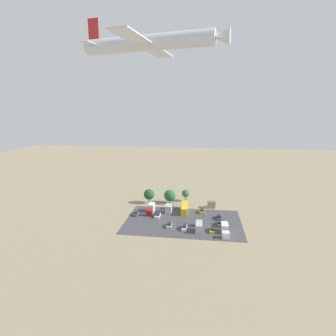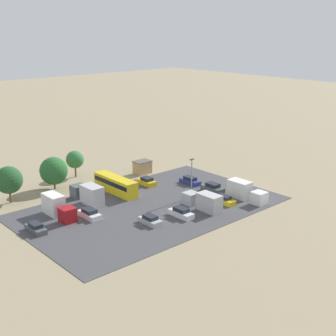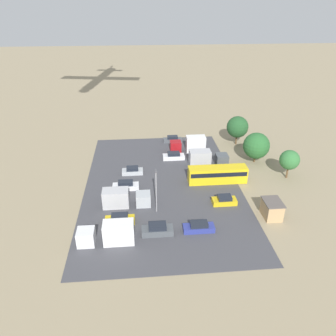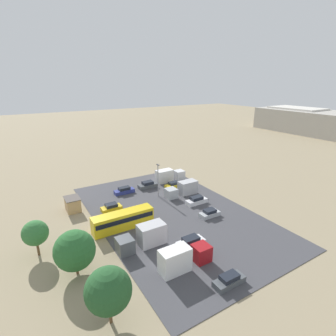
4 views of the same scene
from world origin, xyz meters
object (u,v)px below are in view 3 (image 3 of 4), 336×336
parked_truck_0 (110,234)px  parked_truck_2 (190,145)px  bus (217,174)px  parked_car_7 (133,171)px  parked_car_6 (174,156)px  parked_truck_3 (124,198)px  parked_car_2 (224,200)px  parked_car_4 (157,230)px  parked_car_1 (120,219)px  shed_building (272,209)px  parked_car_5 (199,227)px  parked_car_3 (173,139)px  parked_truck_1 (206,159)px  parked_car_0 (126,186)px

parked_truck_0 → parked_truck_2: (29.67, -15.80, 0.13)m
bus → parked_car_7: bearing=73.7°
parked_truck_2 → parked_car_6: bearing=131.9°
parked_car_6 → parked_truck_3: (-16.93, 10.08, 0.76)m
bus → parked_car_2: bus is taller
parked_car_6 → parked_car_7: parked_car_6 is taller
parked_car_4 → parked_truck_2: parked_truck_2 is taller
parked_car_4 → parked_car_7: parked_car_4 is taller
parked_car_1 → parked_truck_2: parked_truck_2 is taller
shed_building → parked_car_4: size_ratio=0.80×
parked_car_4 → parked_car_6: size_ratio=1.00×
shed_building → parked_car_1: shed_building is taller
parked_car_5 → parked_car_7: parked_car_5 is taller
shed_building → parked_car_7: size_ratio=0.91×
parked_car_3 → parked_car_7: bearing=-31.8°
parked_car_6 → parked_truck_1: (-3.82, -6.25, 0.92)m
bus → parked_truck_1: (6.70, 0.85, -0.09)m
parked_car_4 → parked_truck_2: (28.35, -9.00, 0.91)m
parked_truck_1 → parked_truck_3: 20.95m
bus → parked_truck_0: (-15.53, 18.85, -0.17)m
parked_car_1 → parked_car_4: parked_car_4 is taller
shed_building → parked_truck_3: 23.86m
parked_truck_2 → parked_truck_0: bearing=152.0°
parked_car_4 → parked_truck_0: bearing=101.0°
parked_car_7 → parked_car_4: bearing=11.3°
shed_building → parked_car_6: bearing=31.0°
parked_car_2 → parked_car_0: bearing=-110.6°
parked_car_0 → parked_truck_0: (-14.41, 1.84, 0.81)m
parked_truck_3 → parked_car_5: bearing=55.6°
bus → parked_truck_3: 18.34m
parked_car_7 → parked_truck_2: 15.98m
parked_car_7 → parked_truck_3: (-11.04, 1.34, 0.80)m
parked_car_5 → parked_car_6: bearing=2.7°
parked_car_3 → parked_car_7: parked_car_3 is taller
parked_car_0 → parked_car_6: (11.63, -9.91, -0.03)m
parked_car_7 → parked_truck_0: bearing=-8.5°
parked_truck_1 → parked_truck_3: parked_truck_1 is taller
shed_building → parked_car_1: 23.79m
parked_car_4 → parked_truck_1: (20.91, -11.21, 0.86)m
parked_car_2 → parked_car_3: bearing=-167.6°
parked_car_3 → parked_truck_3: (-26.24, 10.78, 0.78)m
parked_car_2 → parked_car_5: size_ratio=0.87×
parked_car_6 → parked_truck_1: 7.38m
bus → parked_truck_0: parked_truck_0 is taller
bus → parked_car_6: bus is taller
parked_truck_1 → parked_truck_3: bearing=-51.2°
parked_car_1 → parked_car_2: 17.64m
parked_car_7 → parked_truck_2: bearing=126.7°
parked_car_5 → bus: bearing=-22.8°
parked_car_7 → parked_car_3: bearing=148.2°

